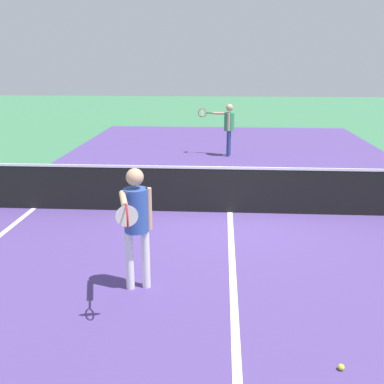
# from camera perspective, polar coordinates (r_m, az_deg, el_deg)

# --- Properties ---
(ground_plane) EXTENTS (60.00, 60.00, 0.00)m
(ground_plane) POSITION_cam_1_polar(r_m,az_deg,el_deg) (9.44, 4.72, -2.55)
(ground_plane) COLOR #38724C
(court_surface_inbounds) EXTENTS (10.62, 24.40, 0.00)m
(court_surface_inbounds) POSITION_cam_1_polar(r_m,az_deg,el_deg) (9.44, 4.73, -2.54)
(court_surface_inbounds) COLOR #4C387A
(court_surface_inbounds) RESTS_ON ground_plane
(line_center_service) EXTENTS (0.10, 6.40, 0.01)m
(line_center_service) POSITION_cam_1_polar(r_m,az_deg,el_deg) (6.49, 5.14, -11.63)
(line_center_service) COLOR white
(line_center_service) RESTS_ON ground_plane
(net) EXTENTS (10.57, 0.09, 1.07)m
(net) POSITION_cam_1_polar(r_m,az_deg,el_deg) (9.29, 4.79, 0.33)
(net) COLOR #33383D
(net) RESTS_ON ground_plane
(player_near) EXTENTS (0.41, 1.23, 1.69)m
(player_near) POSITION_cam_1_polar(r_m,az_deg,el_deg) (6.05, -6.96, -2.99)
(player_near) COLOR white
(player_near) RESTS_ON ground_plane
(player_far) EXTENTS (1.17, 0.63, 1.65)m
(player_far) POSITION_cam_1_polar(r_m,az_deg,el_deg) (14.82, 4.52, 8.42)
(player_far) COLOR navy
(player_far) RESTS_ON ground_plane
(tennis_ball_mid_court) EXTENTS (0.07, 0.07, 0.07)m
(tennis_ball_mid_court) POSITION_cam_1_polar(r_m,az_deg,el_deg) (5.19, 18.03, -19.97)
(tennis_ball_mid_court) COLOR #CCE033
(tennis_ball_mid_court) RESTS_ON ground_plane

